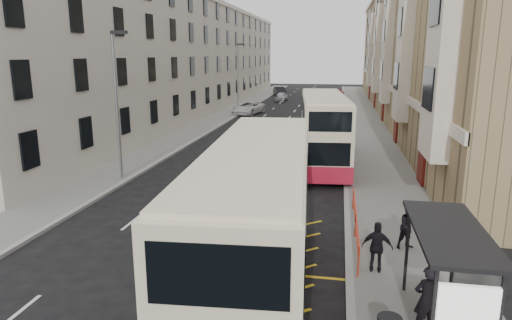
% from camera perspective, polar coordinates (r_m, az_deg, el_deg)
% --- Properties ---
extents(ground, '(200.00, 200.00, 0.00)m').
position_cam_1_polar(ground, '(14.06, -14.69, -16.97)').
color(ground, black).
rests_on(ground, ground).
extents(pavement_right, '(4.00, 120.00, 0.15)m').
position_cam_1_polar(pavement_right, '(41.58, 13.73, 3.21)').
color(pavement_right, slate).
rests_on(pavement_right, ground).
extents(pavement_left, '(3.00, 120.00, 0.15)m').
position_cam_1_polar(pavement_left, '(43.48, -7.14, 3.91)').
color(pavement_left, slate).
rests_on(pavement_left, ground).
extents(kerb_right, '(0.25, 120.00, 0.15)m').
position_cam_1_polar(kerb_right, '(41.51, 10.97, 3.33)').
color(kerb_right, '#969691').
rests_on(kerb_right, ground).
extents(kerb_left, '(0.25, 120.00, 0.15)m').
position_cam_1_polar(kerb_left, '(43.06, -5.23, 3.86)').
color(kerb_left, '#969691').
rests_on(kerb_left, ground).
extents(road_markings, '(10.00, 110.00, 0.01)m').
position_cam_1_polar(road_markings, '(56.63, 4.77, 6.01)').
color(road_markings, silver).
rests_on(road_markings, ground).
extents(terrace_right, '(10.75, 79.00, 15.25)m').
position_cam_1_polar(terrace_right, '(57.10, 20.39, 12.88)').
color(terrace_right, '#9C865A').
rests_on(terrace_right, ground).
extents(terrace_left, '(9.18, 79.00, 13.25)m').
position_cam_1_polar(terrace_left, '(59.51, -8.35, 12.55)').
color(terrace_left, beige).
rests_on(terrace_left, ground).
extents(bus_shelter, '(1.65, 4.25, 2.70)m').
position_cam_1_polar(bus_shelter, '(11.94, 23.88, -11.83)').
color(bus_shelter, black).
rests_on(bus_shelter, pavement_right).
extents(guard_railing, '(0.06, 6.56, 1.01)m').
position_cam_1_polar(guard_railing, '(17.78, 12.36, -7.24)').
color(guard_railing, red).
rests_on(guard_railing, pavement_right).
extents(street_lamp_near, '(0.93, 0.18, 8.00)m').
position_cam_1_polar(street_lamp_near, '(25.90, -16.97, 7.42)').
color(street_lamp_near, gray).
rests_on(street_lamp_near, pavement_left).
extents(street_lamp_far, '(0.93, 0.18, 8.00)m').
position_cam_1_polar(street_lamp_far, '(54.28, -2.26, 10.65)').
color(street_lamp_far, gray).
rests_on(street_lamp_far, pavement_left).
extents(double_decker_front, '(3.41, 11.60, 4.57)m').
position_cam_1_polar(double_decker_front, '(12.82, 0.25, -8.01)').
color(double_decker_front, beige).
rests_on(double_decker_front, ground).
extents(double_decker_rear, '(3.62, 11.44, 4.49)m').
position_cam_1_polar(double_decker_rear, '(29.05, 8.38, 3.73)').
color(double_decker_rear, beige).
rests_on(double_decker_rear, ground).
extents(pedestrian_near, '(0.73, 0.56, 1.78)m').
position_cam_1_polar(pedestrian_near, '(12.50, 20.55, -16.00)').
color(pedestrian_near, black).
rests_on(pedestrian_near, pavement_right).
extents(pedestrian_mid, '(0.97, 0.88, 1.62)m').
position_cam_1_polar(pedestrian_mid, '(17.24, 18.57, -7.91)').
color(pedestrian_mid, black).
rests_on(pedestrian_mid, pavement_right).
extents(pedestrian_far, '(1.01, 0.50, 1.66)m').
position_cam_1_polar(pedestrian_far, '(15.20, 14.91, -10.47)').
color(pedestrian_far, black).
rests_on(pedestrian_far, pavement_right).
extents(white_van, '(3.63, 5.80, 1.50)m').
position_cam_1_polar(white_van, '(54.24, -0.99, 6.53)').
color(white_van, silver).
rests_on(white_van, ground).
extents(car_silver, '(1.68, 3.99, 1.35)m').
position_cam_1_polar(car_silver, '(69.52, 3.18, 7.90)').
color(car_silver, '#A0A3A7').
rests_on(car_silver, ground).
extents(car_dark, '(2.90, 4.80, 1.49)m').
position_cam_1_polar(car_dark, '(79.23, 2.98, 8.59)').
color(car_dark, black).
rests_on(car_dark, ground).
extents(car_red, '(2.08, 4.64, 1.32)m').
position_cam_1_polar(car_red, '(76.31, 10.21, 8.17)').
color(car_red, '#971108').
rests_on(car_red, ground).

